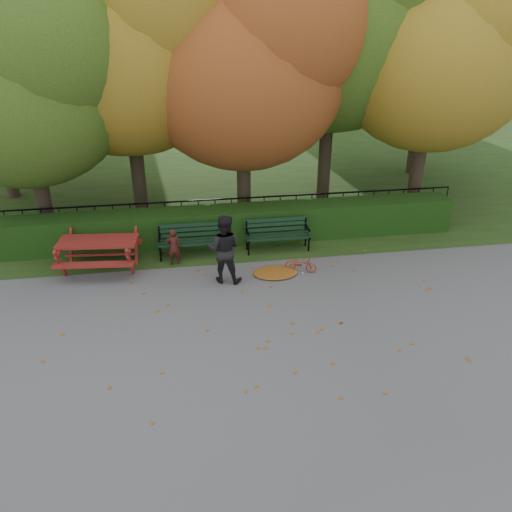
{
  "coord_description": "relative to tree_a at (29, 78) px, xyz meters",
  "views": [
    {
      "loc": [
        -1.47,
        -8.82,
        6.18
      ],
      "look_at": [
        0.13,
        1.38,
        1.0
      ],
      "focal_mm": 35.0,
      "sensor_mm": 36.0,
      "label": 1
    }
  ],
  "objects": [
    {
      "name": "iron_fence",
      "position": [
        5.19,
        -0.28,
        -3.98
      ],
      "size": [
        14.0,
        0.04,
        1.02
      ],
      "color": "black",
      "rests_on": "ground"
    },
    {
      "name": "tree_c",
      "position": [
        6.02,
        0.38,
        0.3
      ],
      "size": [
        6.3,
        6.0,
        8.0
      ],
      "color": "#2E231A",
      "rests_on": "ground"
    },
    {
      "name": "bench_left",
      "position": [
        3.89,
        -1.88,
        -4.0
      ],
      "size": [
        1.8,
        0.57,
        0.88
      ],
      "color": "black",
      "rests_on": "ground"
    },
    {
      "name": "tree_g",
      "position": [
        13.52,
        4.18,
        0.85
      ],
      "size": [
        6.3,
        6.0,
        8.55
      ],
      "color": "#2E231A",
      "rests_on": "ground"
    },
    {
      "name": "bench_right",
      "position": [
        6.29,
        -1.88,
        -4.0
      ],
      "size": [
        1.8,
        0.57,
        0.88
      ],
      "color": "black",
      "rests_on": "ground"
    },
    {
      "name": "leaf_pile",
      "position": [
        5.97,
        -3.32,
        -4.48
      ],
      "size": [
        1.29,
        1.01,
        0.08
      ],
      "primitive_type": "ellipsoid",
      "rotation": [
        0.0,
        0.0,
        0.19
      ],
      "color": "brown",
      "rests_on": "ground"
    },
    {
      "name": "tree_a",
      "position": [
        0.0,
        0.0,
        0.0
      ],
      "size": [
        5.88,
        5.6,
        7.48
      ],
      "color": "#2E231A",
      "rests_on": "ground"
    },
    {
      "name": "picnic_table",
      "position": [
        1.51,
        -2.38,
        -3.86
      ],
      "size": [
        2.13,
        1.78,
        0.96
      ],
      "rotation": [
        0.0,
        0.0,
        -0.1
      ],
      "color": "maroon",
      "rests_on": "ground"
    },
    {
      "name": "tree_d",
      "position": [
        9.07,
        1.65,
        1.46
      ],
      "size": [
        7.14,
        6.8,
        9.58
      ],
      "color": "#2E231A",
      "rests_on": "ground"
    },
    {
      "name": "adult",
      "position": [
        4.65,
        -3.45,
        -3.64
      ],
      "size": [
        1.01,
        0.89,
        1.76
      ],
      "primitive_type": "imported",
      "rotation": [
        0.0,
        0.0,
        2.83
      ],
      "color": "black",
      "rests_on": "ground"
    },
    {
      "name": "tree_e",
      "position": [
        11.71,
        0.19,
        0.56
      ],
      "size": [
        6.09,
        5.8,
        8.16
      ],
      "color": "#2E231A",
      "rests_on": "ground"
    },
    {
      "name": "building_right",
      "position": [
        13.19,
        22.42,
        1.48
      ],
      "size": [
        9.0,
        6.0,
        12.0
      ],
      "primitive_type": "cube",
      "color": "tan",
      "rests_on": "ground"
    },
    {
      "name": "bicycle",
      "position": [
        6.64,
        -3.28,
        -4.3
      ],
      "size": [
        0.87,
        0.6,
        0.43
      ],
      "primitive_type": "imported",
      "rotation": [
        0.0,
        0.0,
        1.15
      ],
      "color": "#A92D0F",
      "rests_on": "ground"
    },
    {
      "name": "leaf_scatter",
      "position": [
        5.19,
        -5.28,
        -4.51
      ],
      "size": [
        9.0,
        5.7,
        0.01
      ],
      "primitive_type": null,
      "color": "brown",
      "rests_on": "ground"
    },
    {
      "name": "tree_b",
      "position": [
        2.74,
        1.17,
        0.88
      ],
      "size": [
        6.72,
        6.4,
        8.79
      ],
      "color": "#2E231A",
      "rests_on": "ground"
    },
    {
      "name": "child",
      "position": [
        3.41,
        -2.38,
        -4.01
      ],
      "size": [
        0.38,
        0.25,
        1.02
      ],
      "primitive_type": "imported",
      "rotation": [
        0.0,
        0.0,
        3.17
      ],
      "color": "#411714",
      "rests_on": "ground"
    },
    {
      "name": "ground",
      "position": [
        5.19,
        -5.58,
        -4.52
      ],
      "size": [
        90.0,
        90.0,
        0.0
      ],
      "primitive_type": "plane",
      "color": "slate",
      "rests_on": "ground"
    },
    {
      "name": "grass_strip",
      "position": [
        5.19,
        8.42,
        -4.52
      ],
      "size": [
        90.0,
        90.0,
        0.0
      ],
      "primitive_type": "plane",
      "color": "#1D3816",
      "rests_on": "ground"
    },
    {
      "name": "hedge",
      "position": [
        5.19,
        -1.08,
        -4.02
      ],
      "size": [
        13.0,
        0.9,
        1.0
      ],
      "primitive_type": "cube",
      "color": "black",
      "rests_on": "ground"
    }
  ]
}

